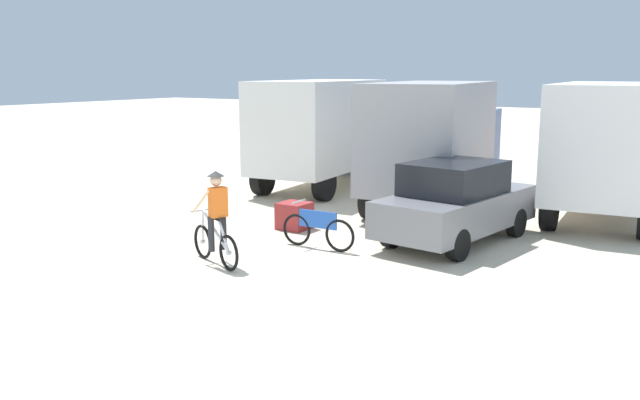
{
  "coord_description": "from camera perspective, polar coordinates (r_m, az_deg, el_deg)",
  "views": [
    {
      "loc": [
        6.7,
        -8.07,
        3.66
      ],
      "look_at": [
        -0.54,
        3.27,
        1.1
      ],
      "focal_mm": 38.44,
      "sensor_mm": 36.0,
      "label": 1
    }
  ],
  "objects": [
    {
      "name": "bicycle_spare",
      "position": [
        14.21,
        -0.2,
        -2.5
      ],
      "size": [
        1.73,
        0.5,
        0.97
      ],
      "color": "black",
      "rests_on": "ground"
    },
    {
      "name": "ground_plane",
      "position": [
        11.11,
        -6.81,
        -8.54
      ],
      "size": [
        120.0,
        120.0,
        0.0
      ],
      "primitive_type": "plane",
      "color": "beige"
    },
    {
      "name": "supply_crate",
      "position": [
        15.98,
        -2.15,
        -1.33
      ],
      "size": [
        0.68,
        0.68,
        0.63
      ],
      "primitive_type": "cube",
      "rotation": [
        0.0,
        0.0,
        3.13
      ],
      "color": "#9E2D2D",
      "rests_on": "ground"
    },
    {
      "name": "cyclist_orange_shirt",
      "position": [
        13.06,
        -8.65,
        -1.8
      ],
      "size": [
        1.64,
        0.76,
        1.82
      ],
      "color": "black",
      "rests_on": "ground"
    },
    {
      "name": "sedan_parked",
      "position": [
        14.92,
        11.25,
        -0.17
      ],
      "size": [
        2.32,
        4.4,
        1.76
      ],
      "color": "slate",
      "rests_on": "ground"
    },
    {
      "name": "box_truck_avon_van",
      "position": [
        18.66,
        23.03,
        4.42
      ],
      "size": [
        2.93,
        6.93,
        3.35
      ],
      "color": "white",
      "rests_on": "ground"
    },
    {
      "name": "box_truck_grey_hauler",
      "position": [
        18.79,
        9.64,
        5.16
      ],
      "size": [
        3.26,
        7.01,
        3.35
      ],
      "color": "#9E9EA3",
      "rests_on": "ground"
    },
    {
      "name": "box_truck_white_box",
      "position": [
        21.7,
        0.59,
        6.05
      ],
      "size": [
        3.03,
        6.95,
        3.35
      ],
      "color": "white",
      "rests_on": "ground"
    }
  ]
}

